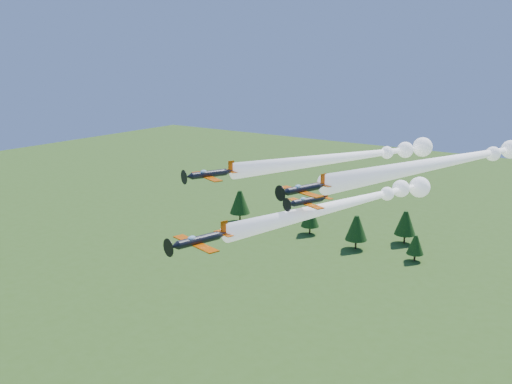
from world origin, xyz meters
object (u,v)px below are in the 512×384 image
Objects in this scene: plane_lead at (351,202)px; plane_left at (353,156)px; plane_slot at (307,201)px; plane_right at (458,159)px.

plane_left reaches higher than plane_lead.
plane_left is at bearing 130.94° from plane_lead.
plane_lead is 1.09× the size of plane_left.
plane_slot is (3.17, -21.09, -3.06)m from plane_left.
plane_left reaches higher than plane_slot.
plane_left is 6.04× the size of plane_slot.
plane_slot is (-1.93, -10.62, 2.18)m from plane_lead.
plane_right is (14.37, 5.57, 7.60)m from plane_lead.
plane_left is at bearing -176.54° from plane_right.
plane_right is at bearing 36.16° from plane_lead.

